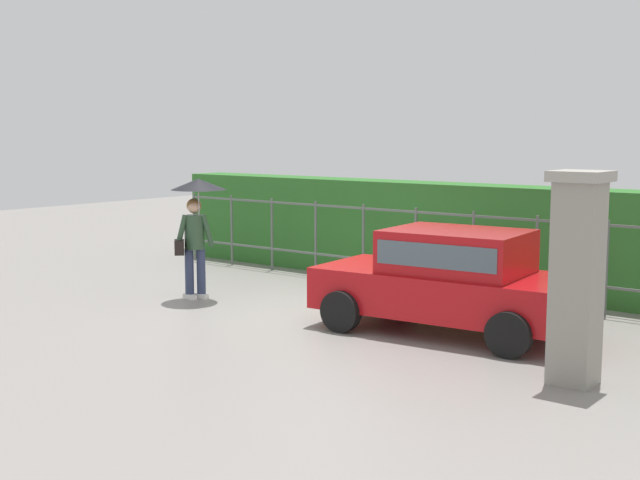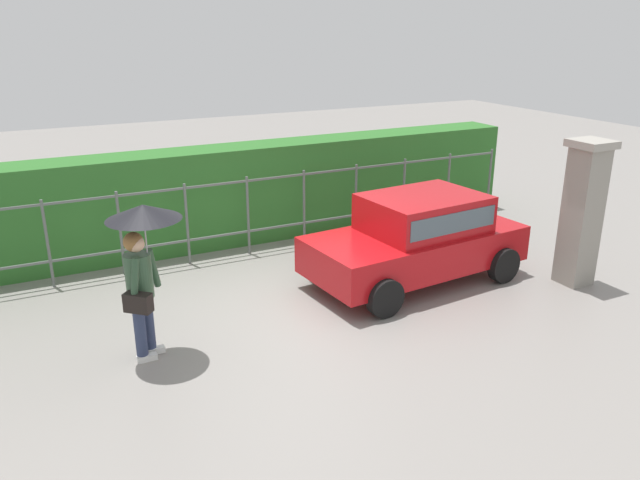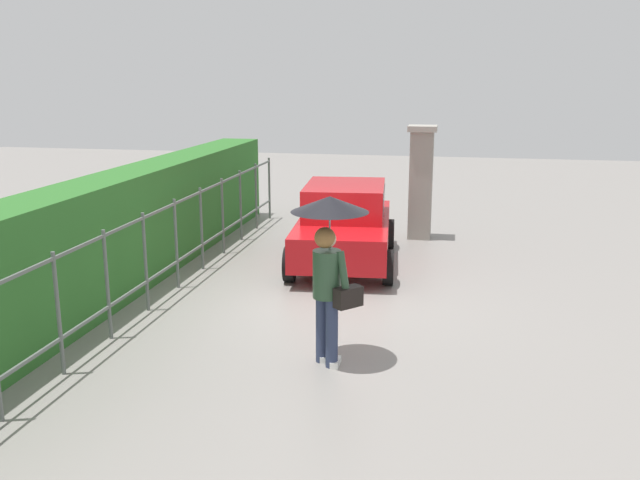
# 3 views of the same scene
# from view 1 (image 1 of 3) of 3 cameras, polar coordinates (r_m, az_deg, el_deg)

# --- Properties ---
(ground_plane) EXTENTS (40.00, 40.00, 0.00)m
(ground_plane) POSITION_cam_1_polar(r_m,az_deg,el_deg) (13.18, 0.18, -5.00)
(ground_plane) COLOR gray
(car) EXTENTS (3.85, 2.12, 1.48)m
(car) POSITION_cam_1_polar(r_m,az_deg,el_deg) (11.87, 8.99, -2.53)
(car) COLOR #B71116
(car) RESTS_ON ground
(pedestrian) EXTENTS (0.93, 0.93, 2.07)m
(pedestrian) POSITION_cam_1_polar(r_m,az_deg,el_deg) (14.18, -8.56, 1.91)
(pedestrian) COLOR #2D3856
(pedestrian) RESTS_ON ground
(gate_pillar) EXTENTS (0.60, 0.60, 2.42)m
(gate_pillar) POSITION_cam_1_polar(r_m,az_deg,el_deg) (9.69, 17.31, -2.39)
(gate_pillar) COLOR gray
(gate_pillar) RESTS_ON ground
(fence_section) EXTENTS (11.59, 0.05, 1.50)m
(fence_section) POSITION_cam_1_polar(r_m,az_deg,el_deg) (15.02, 6.61, -0.33)
(fence_section) COLOR #59605B
(fence_section) RESTS_ON ground
(hedge_row) EXTENTS (12.54, 0.90, 1.90)m
(hedge_row) POSITION_cam_1_polar(r_m,az_deg,el_deg) (15.74, 8.27, 0.46)
(hedge_row) COLOR #2D6B28
(hedge_row) RESTS_ON ground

